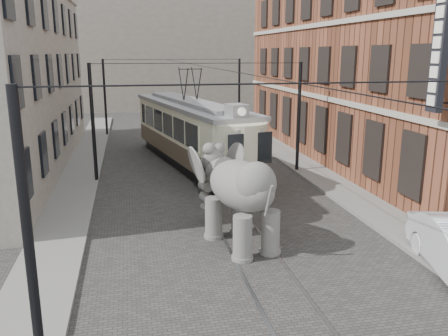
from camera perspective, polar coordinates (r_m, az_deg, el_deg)
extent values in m
plane|color=#3F3D3A|center=(19.44, 0.47, -5.56)|extent=(120.00, 120.00, 0.00)
cube|color=slate|center=(21.42, 16.42, -4.08)|extent=(2.00, 60.00, 0.15)
cube|color=slate|center=(19.22, -18.97, -6.34)|extent=(2.00, 60.00, 0.15)
cube|color=brown|center=(30.74, 17.72, 12.38)|extent=(8.00, 26.00, 12.00)
cube|color=gray|center=(58.05, -8.00, 14.29)|extent=(28.00, 10.00, 14.00)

